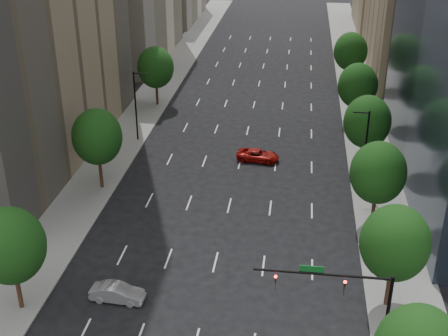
% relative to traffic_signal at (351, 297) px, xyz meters
% --- Properties ---
extents(sidewalk_left, '(6.00, 200.00, 0.15)m').
position_rel_traffic_signal_xyz_m(sidewalk_left, '(-26.03, 30.00, -5.10)').
color(sidewalk_left, slate).
rests_on(sidewalk_left, ground).
extents(sidewalk_right, '(6.00, 200.00, 0.15)m').
position_rel_traffic_signal_xyz_m(sidewalk_right, '(4.97, 30.00, -5.10)').
color(sidewalk_right, slate).
rests_on(sidewalk_right, ground).
extents(tree_right_1, '(5.20, 5.20, 8.75)m').
position_rel_traffic_signal_xyz_m(tree_right_1, '(3.47, 6.00, 0.58)').
color(tree_right_1, '#382316').
rests_on(tree_right_1, ground).
extents(tree_right_2, '(5.20, 5.20, 8.61)m').
position_rel_traffic_signal_xyz_m(tree_right_2, '(3.47, 18.00, 0.43)').
color(tree_right_2, '#382316').
rests_on(tree_right_2, ground).
extents(tree_right_3, '(5.20, 5.20, 8.89)m').
position_rel_traffic_signal_xyz_m(tree_right_3, '(3.47, 30.00, 0.72)').
color(tree_right_3, '#382316').
rests_on(tree_right_3, ground).
extents(tree_right_4, '(5.20, 5.20, 8.46)m').
position_rel_traffic_signal_xyz_m(tree_right_4, '(3.47, 44.00, 0.29)').
color(tree_right_4, '#382316').
rests_on(tree_right_4, ground).
extents(tree_right_5, '(5.20, 5.20, 8.75)m').
position_rel_traffic_signal_xyz_m(tree_right_5, '(3.47, 60.00, 0.58)').
color(tree_right_5, '#382316').
rests_on(tree_right_5, ground).
extents(tree_left_0, '(5.20, 5.20, 8.75)m').
position_rel_traffic_signal_xyz_m(tree_left_0, '(-24.53, 2.00, 0.58)').
color(tree_left_0, '#382316').
rests_on(tree_left_0, ground).
extents(tree_left_1, '(5.20, 5.20, 8.97)m').
position_rel_traffic_signal_xyz_m(tree_left_1, '(-24.53, 22.00, 0.79)').
color(tree_left_1, '#382316').
rests_on(tree_left_1, ground).
extents(tree_left_2, '(5.20, 5.20, 8.68)m').
position_rel_traffic_signal_xyz_m(tree_left_2, '(-24.53, 48.00, 0.50)').
color(tree_left_2, '#382316').
rests_on(tree_left_2, ground).
extents(streetlight_rn, '(1.70, 0.20, 9.00)m').
position_rel_traffic_signal_xyz_m(streetlight_rn, '(2.91, 25.00, -0.33)').
color(streetlight_rn, black).
rests_on(streetlight_rn, ground).
extents(streetlight_ln, '(1.70, 0.20, 9.00)m').
position_rel_traffic_signal_xyz_m(streetlight_ln, '(-23.96, 35.00, -0.33)').
color(streetlight_ln, black).
rests_on(streetlight_ln, ground).
extents(traffic_signal, '(9.12, 0.40, 7.38)m').
position_rel_traffic_signal_xyz_m(traffic_signal, '(0.00, 0.00, 0.00)').
color(traffic_signal, black).
rests_on(traffic_signal, ground).
extents(car_silver, '(4.37, 1.73, 1.41)m').
position_rel_traffic_signal_xyz_m(car_silver, '(-17.43, 3.91, -4.47)').
color(car_silver, '#9A9B9F').
rests_on(car_silver, ground).
extents(car_red_far, '(5.15, 2.74, 1.38)m').
position_rel_traffic_signal_xyz_m(car_red_far, '(-8.49, 30.99, -4.48)').
color(car_red_far, '#950E0A').
rests_on(car_red_far, ground).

